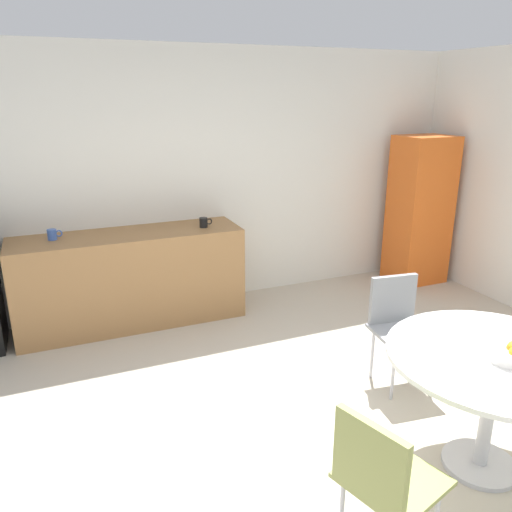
# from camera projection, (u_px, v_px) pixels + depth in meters

# --- Properties ---
(ground_plane) EXTENTS (6.00, 6.00, 0.00)m
(ground_plane) POSITION_uv_depth(u_px,v_px,m) (347.00, 481.00, 2.94)
(ground_plane) COLOR beige
(wall_back) EXTENTS (6.00, 0.10, 2.60)m
(wall_back) POSITION_uv_depth(u_px,v_px,m) (195.00, 180.00, 5.17)
(wall_back) COLOR white
(wall_back) RESTS_ON ground_plane
(counter_block) EXTENTS (2.12, 0.60, 0.90)m
(counter_block) POSITION_uv_depth(u_px,v_px,m) (131.00, 279.00, 4.84)
(counter_block) COLOR #9E7042
(counter_block) RESTS_ON ground_plane
(locker_cabinet) EXTENTS (0.60, 0.50, 1.70)m
(locker_cabinet) POSITION_uv_depth(u_px,v_px,m) (420.00, 210.00, 5.85)
(locker_cabinet) COLOR orange
(locker_cabinet) RESTS_ON ground_plane
(round_table) EXTENTS (1.22, 1.22, 0.76)m
(round_table) POSITION_uv_depth(u_px,v_px,m) (494.00, 374.00, 2.86)
(round_table) COLOR silver
(round_table) RESTS_ON ground_plane
(chair_olive) EXTENTS (0.52, 0.52, 0.83)m
(chair_olive) POSITION_uv_depth(u_px,v_px,m) (381.00, 474.00, 2.27)
(chair_olive) COLOR silver
(chair_olive) RESTS_ON ground_plane
(chair_gray) EXTENTS (0.47, 0.47, 0.83)m
(chair_gray) POSITION_uv_depth(u_px,v_px,m) (398.00, 318.00, 3.84)
(chair_gray) COLOR silver
(chair_gray) RESTS_ON ground_plane
(fruit_bowl) EXTENTS (0.23, 0.23, 0.11)m
(fruit_bowl) POSITION_uv_depth(u_px,v_px,m) (511.00, 354.00, 2.75)
(fruit_bowl) COLOR silver
(fruit_bowl) RESTS_ON round_table
(mug_white) EXTENTS (0.13, 0.08, 0.09)m
(mug_white) POSITION_uv_depth(u_px,v_px,m) (204.00, 222.00, 4.91)
(mug_white) COLOR black
(mug_white) RESTS_ON counter_block
(mug_green) EXTENTS (0.13, 0.08, 0.09)m
(mug_green) POSITION_uv_depth(u_px,v_px,m) (52.00, 235.00, 4.49)
(mug_green) COLOR #3F66BF
(mug_green) RESTS_ON counter_block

